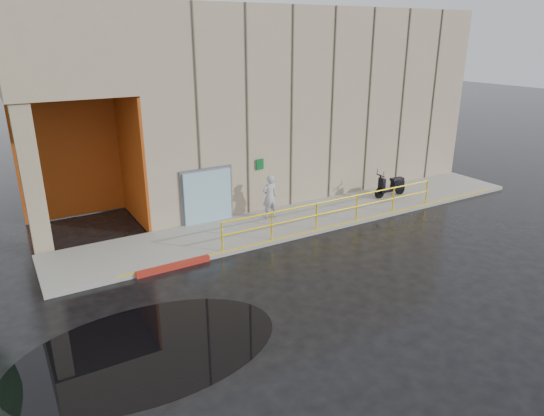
# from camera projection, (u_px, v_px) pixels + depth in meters

# --- Properties ---
(ground) EXTENTS (120.00, 120.00, 0.00)m
(ground) POSITION_uv_depth(u_px,v_px,m) (285.00, 292.00, 13.82)
(ground) COLOR black
(ground) RESTS_ON ground
(sidewalk) EXTENTS (20.00, 3.00, 0.15)m
(sidewalk) POSITION_uv_depth(u_px,v_px,m) (311.00, 216.00, 19.36)
(sidewalk) COLOR gray
(sidewalk) RESTS_ON ground
(building) EXTENTS (20.00, 10.17, 8.00)m
(building) POSITION_uv_depth(u_px,v_px,m) (256.00, 93.00, 23.75)
(building) COLOR gray
(building) RESTS_ON ground
(guardrail) EXTENTS (9.56, 0.06, 1.03)m
(guardrail) POSITION_uv_depth(u_px,v_px,m) (337.00, 211.00, 18.18)
(guardrail) COLOR yellow
(guardrail) RESTS_ON sidewalk
(person) EXTENTS (0.63, 0.42, 1.72)m
(person) POSITION_uv_depth(u_px,v_px,m) (270.00, 197.00, 18.77)
(person) COLOR #A6A5AA
(person) RESTS_ON sidewalk
(scooter) EXTENTS (1.67, 0.59, 1.28)m
(scooter) POSITION_uv_depth(u_px,v_px,m) (391.00, 180.00, 21.31)
(scooter) COLOR black
(scooter) RESTS_ON sidewalk
(red_curb) EXTENTS (2.40, 0.22, 0.18)m
(red_curb) POSITION_uv_depth(u_px,v_px,m) (174.00, 266.00, 15.16)
(red_curb) COLOR maroon
(red_curb) RESTS_ON ground
(puddle) EXTENTS (6.37, 3.99, 0.01)m
(puddle) POSITION_uv_depth(u_px,v_px,m) (148.00, 349.00, 11.30)
(puddle) COLOR black
(puddle) RESTS_ON ground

